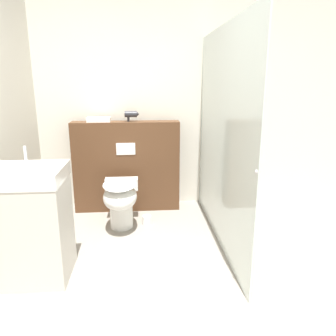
# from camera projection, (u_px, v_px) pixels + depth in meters

# --- Properties ---
(ground_plane) EXTENTS (12.00, 12.00, 0.00)m
(ground_plane) POSITION_uv_depth(u_px,v_px,m) (170.00, 325.00, 2.16)
(ground_plane) COLOR gray
(wall_back) EXTENTS (8.00, 0.06, 2.50)m
(wall_back) POSITION_uv_depth(u_px,v_px,m) (154.00, 106.00, 4.03)
(wall_back) COLOR silver
(wall_back) RESTS_ON ground_plane
(partition_panel) EXTENTS (1.27, 0.23, 1.09)m
(partition_panel) POSITION_uv_depth(u_px,v_px,m) (127.00, 166.00, 3.99)
(partition_panel) COLOR #51331E
(partition_panel) RESTS_ON ground_plane
(shower_glass) EXTENTS (0.04, 2.08, 2.04)m
(shower_glass) POSITION_uv_depth(u_px,v_px,m) (221.00, 139.00, 3.10)
(shower_glass) COLOR silver
(shower_glass) RESTS_ON ground_plane
(toilet) EXTENTS (0.37, 0.63, 0.53)m
(toilet) POSITION_uv_depth(u_px,v_px,m) (121.00, 199.00, 3.48)
(toilet) COLOR white
(toilet) RESTS_ON ground_plane
(sink_vanity) EXTENTS (0.63, 0.50, 1.06)m
(sink_vanity) POSITION_uv_depth(u_px,v_px,m) (27.00, 224.00, 2.59)
(sink_vanity) COLOR beige
(sink_vanity) RESTS_ON ground_plane
(hair_drier) EXTENTS (0.17, 0.07, 0.12)m
(hair_drier) POSITION_uv_depth(u_px,v_px,m) (131.00, 114.00, 3.83)
(hair_drier) COLOR #2D2D33
(hair_drier) RESTS_ON partition_panel
(folded_towel) EXTENTS (0.27, 0.14, 0.05)m
(folded_towel) POSITION_uv_depth(u_px,v_px,m) (99.00, 120.00, 3.81)
(folded_towel) COLOR white
(folded_towel) RESTS_ON partition_panel
(spare_toilet_roll) EXTENTS (0.10, 0.10, 0.10)m
(spare_toilet_roll) POSITION_uv_depth(u_px,v_px,m) (147.00, 220.00, 3.66)
(spare_toilet_roll) COLOR white
(spare_toilet_roll) RESTS_ON ground_plane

